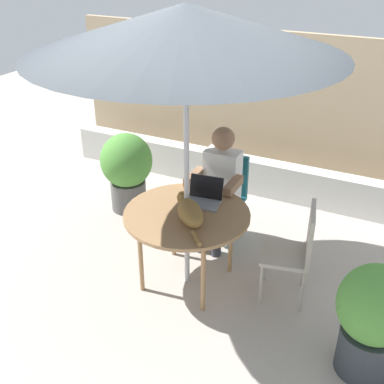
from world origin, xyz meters
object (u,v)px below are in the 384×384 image
(person_seated, at_px, (219,182))
(potted_plant_by_chair, at_px, (373,317))
(chair_empty, at_px, (297,247))
(cat, at_px, (189,212))
(patio_umbrella, at_px, (186,29))
(chair_occupied, at_px, (225,190))
(potted_plant_near_fence, at_px, (127,168))
(laptop, at_px, (205,195))
(patio_table, at_px, (187,218))

(person_seated, bearing_deg, potted_plant_by_chair, -33.22)
(chair_empty, distance_m, potted_plant_by_chair, 0.88)
(cat, distance_m, potted_plant_by_chair, 1.58)
(patio_umbrella, xyz_separation_m, chair_occupied, (0.00, 0.86, -1.69))
(potted_plant_near_fence, bearing_deg, laptop, -26.96)
(potted_plant_by_chair, bearing_deg, chair_empty, 141.14)
(potted_plant_by_chair, bearing_deg, laptop, 158.95)
(cat, relative_size, potted_plant_by_chair, 0.59)
(laptop, height_order, potted_plant_by_chair, laptop)
(patio_umbrella, relative_size, potted_plant_by_chair, 2.67)
(person_seated, relative_size, potted_plant_by_chair, 1.37)
(patio_umbrella, height_order, cat, patio_umbrella)
(person_seated, xyz_separation_m, potted_plant_near_fence, (-1.19, 0.18, -0.18))
(cat, bearing_deg, chair_occupied, 94.48)
(chair_empty, bearing_deg, cat, -160.21)
(patio_umbrella, xyz_separation_m, potted_plant_near_fence, (-1.19, 0.88, -1.70))
(patio_umbrella, bearing_deg, potted_plant_by_chair, -12.30)
(chair_empty, distance_m, cat, 0.94)
(cat, relative_size, potted_plant_near_fence, 0.59)
(cat, height_order, potted_plant_by_chair, potted_plant_by_chair)
(patio_table, bearing_deg, person_seated, 90.00)
(patio_table, bearing_deg, potted_plant_near_fence, 143.57)
(patio_umbrella, bearing_deg, cat, -52.99)
(patio_umbrella, xyz_separation_m, chair_empty, (0.92, 0.20, -1.69))
(patio_umbrella, bearing_deg, chair_empty, 12.50)
(chair_occupied, xyz_separation_m, cat, (0.08, -0.96, 0.28))
(person_seated, relative_size, cat, 2.31)
(patio_umbrella, relative_size, chair_occupied, 2.70)
(patio_table, xyz_separation_m, person_seated, (0.00, 0.70, 0.03))
(chair_occupied, distance_m, potted_plant_near_fence, 1.19)
(patio_umbrella, distance_m, person_seated, 1.68)
(person_seated, bearing_deg, chair_empty, -28.47)
(chair_occupied, height_order, chair_empty, same)
(patio_table, height_order, potted_plant_by_chair, potted_plant_by_chair)
(cat, bearing_deg, potted_plant_near_fence, 142.30)
(chair_empty, height_order, potted_plant_by_chair, potted_plant_by_chair)
(chair_occupied, bearing_deg, patio_umbrella, -90.00)
(potted_plant_near_fence, distance_m, potted_plant_by_chair, 3.05)
(patio_umbrella, xyz_separation_m, person_seated, (0.00, 0.70, -1.52))
(person_seated, xyz_separation_m, cat, (0.08, -0.80, 0.11))
(person_seated, height_order, potted_plant_near_fence, person_seated)
(patio_table, relative_size, patio_umbrella, 0.45)
(patio_umbrella, distance_m, chair_empty, 1.94)
(patio_table, xyz_separation_m, potted_plant_near_fence, (-1.19, 0.88, -0.15))
(potted_plant_near_fence, bearing_deg, patio_umbrella, -36.43)
(cat, xyz_separation_m, potted_plant_near_fence, (-1.27, 0.98, -0.29))
(patio_umbrella, height_order, person_seated, patio_umbrella)
(laptop, distance_m, cat, 0.35)
(chair_empty, bearing_deg, patio_table, -167.50)
(chair_occupied, height_order, potted_plant_by_chair, potted_plant_by_chair)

